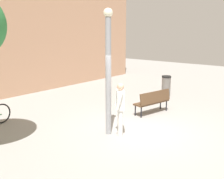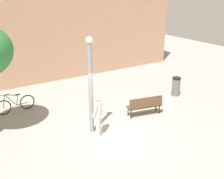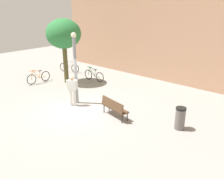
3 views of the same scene
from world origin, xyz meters
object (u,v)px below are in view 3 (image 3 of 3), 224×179
at_px(lamppost, 75,66).
at_px(person_by_lamppost, 72,89).
at_px(bicycle_silver, 69,67).
at_px(park_bench, 114,107).
at_px(bicycle_green, 94,75).
at_px(plaza_tree, 64,34).
at_px(trash_bin, 180,118).
at_px(bicycle_orange, 39,77).

height_order(lamppost, person_by_lamppost, lamppost).
height_order(person_by_lamppost, bicycle_silver, person_by_lamppost).
xyz_separation_m(park_bench, bicycle_green, (-4.92, 3.49, -0.16)).
bearing_deg(plaza_tree, trash_bin, -5.85).
bearing_deg(plaza_tree, bicycle_orange, -135.04).
bearing_deg(bicycle_silver, plaza_tree, -43.49).
bearing_deg(park_bench, lamppost, -179.79).
height_order(lamppost, trash_bin, lamppost).
bearing_deg(person_by_lamppost, lamppost, 105.58).
xyz_separation_m(plaza_tree, bicycle_green, (1.19, 1.53, -2.94)).
bearing_deg(plaza_tree, bicycle_green, 52.21).
relative_size(bicycle_silver, bicycle_orange, 0.96).
bearing_deg(park_bench, person_by_lamppost, -171.46).
xyz_separation_m(plaza_tree, bicycle_silver, (-1.91, 1.81, -2.94)).
bearing_deg(bicycle_green, person_by_lamppost, -59.17).
bearing_deg(park_bench, bicycle_orange, 175.48).
relative_size(bicycle_orange, trash_bin, 1.78).
xyz_separation_m(plaza_tree, bicycle_orange, (-1.37, -1.37, -2.94)).
distance_m(park_bench, bicycle_orange, 7.51).
bearing_deg(bicycle_green, plaza_tree, -127.79).
height_order(person_by_lamppost, bicycle_green, person_by_lamppost).
xyz_separation_m(person_by_lamppost, park_bench, (2.61, 0.39, -0.42)).
bearing_deg(bicycle_green, bicycle_silver, 174.90).
relative_size(plaza_tree, bicycle_silver, 2.51).
height_order(park_bench, trash_bin, trash_bin).
xyz_separation_m(park_bench, bicycle_orange, (-7.48, 0.59, -0.16)).
xyz_separation_m(person_by_lamppost, bicycle_green, (-2.32, 3.88, -0.58)).
distance_m(park_bench, plaza_tree, 7.00).
bearing_deg(bicycle_orange, bicycle_silver, 99.64).
distance_m(lamppost, person_by_lamppost, 1.21).
xyz_separation_m(lamppost, plaza_tree, (-3.40, 1.97, 1.21)).
height_order(bicycle_silver, bicycle_orange, same).
distance_m(plaza_tree, bicycle_green, 3.52).
bearing_deg(person_by_lamppost, bicycle_silver, 142.47).
bearing_deg(lamppost, bicycle_green, 122.27).
xyz_separation_m(bicycle_orange, bicycle_green, (2.56, 2.90, 0.00)).
distance_m(park_bench, bicycle_silver, 8.86).
distance_m(person_by_lamppost, trash_bin, 5.74).
bearing_deg(trash_bin, park_bench, -160.64).
distance_m(lamppost, bicycle_green, 4.49).
bearing_deg(trash_bin, bicycle_silver, 165.97).
relative_size(bicycle_green, trash_bin, 1.78).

